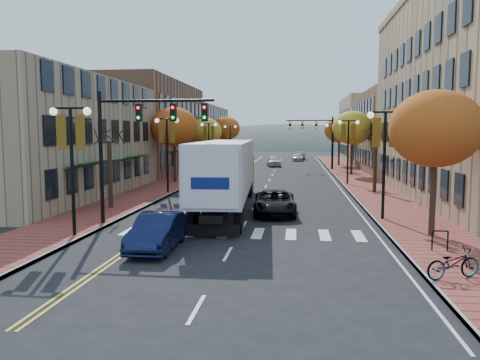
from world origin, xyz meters
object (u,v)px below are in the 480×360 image
(bicycle, at_px, (453,263))
(navy_sedan, at_px, (158,231))
(semi_truck, at_px, (227,170))
(black_suv, at_px, (275,202))

(bicycle, bearing_deg, navy_sedan, 50.44)
(semi_truck, relative_size, navy_sedan, 3.83)
(black_suv, xyz_separation_m, bicycle, (6.34, -12.19, -0.07))
(semi_truck, relative_size, bicycle, 8.98)
(semi_truck, distance_m, navy_sedan, 10.59)
(semi_truck, distance_m, bicycle, 16.61)
(semi_truck, bearing_deg, bicycle, -58.43)
(black_suv, bearing_deg, semi_truck, 152.83)
(navy_sedan, height_order, black_suv, navy_sedan)
(navy_sedan, distance_m, bicycle, 11.31)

